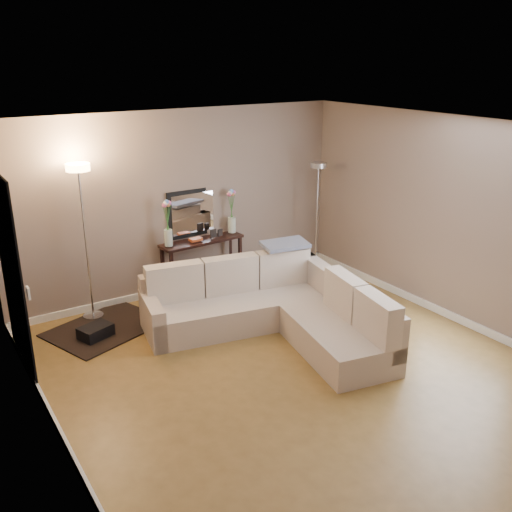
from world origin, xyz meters
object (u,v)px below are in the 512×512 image
floor_lamp_unlit (317,196)px  sectional_sofa (273,308)px  floor_lamp_lit (82,212)px  console_table (198,263)px

floor_lamp_unlit → sectional_sofa: bearing=-141.9°
floor_lamp_lit → floor_lamp_unlit: bearing=-4.2°
floor_lamp_lit → console_table: bearing=2.1°
sectional_sofa → floor_lamp_unlit: bearing=38.1°
floor_lamp_unlit → console_table: bearing=170.6°
floor_lamp_lit → floor_lamp_unlit: size_ratio=1.17×
sectional_sofa → floor_lamp_unlit: 2.39m
console_table → floor_lamp_unlit: (1.92, -0.32, 0.80)m
console_table → floor_lamp_unlit: size_ratio=0.72×
sectional_sofa → console_table: (-0.18, 1.68, 0.12)m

